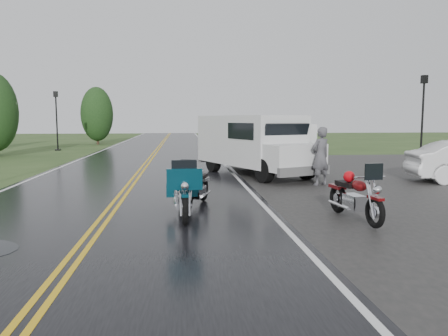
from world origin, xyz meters
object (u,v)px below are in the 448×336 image
motorcycle_red (375,200)px  motorcycle_teal (185,196)px  lamp_post_far_left (57,121)px  motorcycle_silver (188,189)px  person_at_van (321,157)px  lamp_post_far_right (422,117)px  van_white (265,149)px

motorcycle_red → motorcycle_teal: (-3.79, 0.59, 0.04)m
motorcycle_teal → lamp_post_far_left: size_ratio=0.54×
lamp_post_far_left → motorcycle_silver: bearing=-67.9°
person_at_van → motorcycle_red: bearing=56.6°
motorcycle_silver → lamp_post_far_right: 18.35m
motorcycle_silver → person_at_van: (4.50, 3.98, 0.37)m
motorcycle_silver → lamp_post_far_right: bearing=61.6°
motorcycle_teal → person_at_van: 7.02m
van_white → motorcycle_red: bearing=-105.4°
motorcycle_red → lamp_post_far_left: (-12.59, 23.77, 1.47)m
motorcycle_red → lamp_post_far_right: size_ratio=0.47×
motorcycle_teal → person_at_van: size_ratio=1.18×
lamp_post_far_right → person_at_van: bearing=-134.3°
motorcycle_silver → person_at_van: size_ratio=1.06×
person_at_van → lamp_post_far_left: 22.34m
motorcycle_red → lamp_post_far_right: lamp_post_far_right is taller
motorcycle_teal → motorcycle_silver: bearing=84.4°
van_white → lamp_post_far_left: 20.77m
motorcycle_silver → lamp_post_far_left: bearing=129.4°
van_white → lamp_post_far_right: size_ratio=1.33×
person_at_van → lamp_post_far_right: (8.58, 8.78, 1.36)m
person_at_van → lamp_post_far_right: 12.36m
person_at_van → motorcycle_teal: bearing=23.5°
motorcycle_silver → van_white: (2.73, 4.64, 0.61)m
motorcycle_red → lamp_post_far_right: (9.37, 14.69, 1.69)m
van_white → lamp_post_far_right: 13.20m
motorcycle_teal → lamp_post_far_right: 19.35m
motorcycle_silver → van_white: van_white is taller
motorcycle_red → motorcycle_silver: 4.18m
motorcycle_teal → van_white: 6.62m
lamp_post_far_left → motorcycle_teal: bearing=-69.2°
lamp_post_far_left → lamp_post_far_right: (21.96, -9.08, 0.22)m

